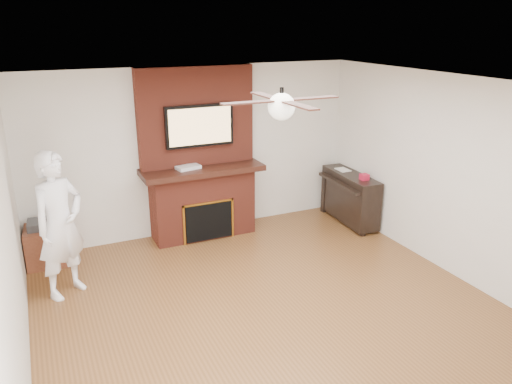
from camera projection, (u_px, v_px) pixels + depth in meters
name	position (u px, v px, depth m)	size (l,w,h in m)	color
room_shell	(280.00, 212.00, 5.08)	(5.36, 5.86, 2.86)	brown
fireplace	(200.00, 171.00, 7.35)	(1.78, 0.64, 2.50)	maroon
tv	(200.00, 126.00, 7.09)	(1.00, 0.08, 0.60)	black
ceiling_fan	(282.00, 105.00, 4.73)	(1.21, 1.21, 0.31)	black
person	(60.00, 225.00, 5.71)	(0.64, 0.43, 1.75)	white
side_table	(47.00, 243.00, 6.66)	(0.57, 0.57, 0.61)	brown
piano	(350.00, 196.00, 7.97)	(0.53, 1.26, 0.90)	black
cable_box	(188.00, 167.00, 7.15)	(0.34, 0.19, 0.05)	silver
candle_orange	(192.00, 236.00, 7.42)	(0.08, 0.08, 0.11)	#B83E15
candle_green	(208.00, 235.00, 7.49)	(0.07, 0.07, 0.10)	#347B31
candle_cream	(216.00, 235.00, 7.49)	(0.07, 0.07, 0.10)	#FFE3CA
candle_blue	(222.00, 232.00, 7.60)	(0.07, 0.07, 0.08)	#325997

